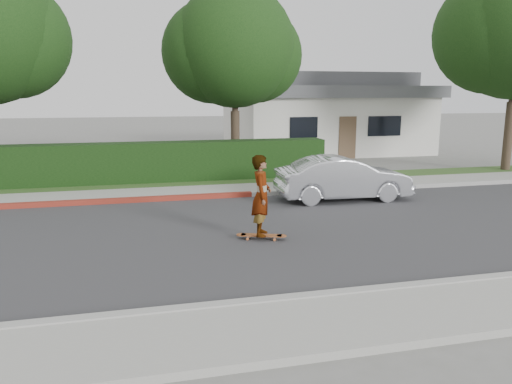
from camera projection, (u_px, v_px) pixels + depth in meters
ground at (250, 233)px, 11.74m from camera, size 120.00×120.00×0.00m
road at (250, 233)px, 11.74m from camera, size 60.00×8.00×0.01m
curb_near at (310, 298)px, 7.82m from camera, size 60.00×0.20×0.15m
sidewalk_near at (332, 325)px, 6.97m from camera, size 60.00×1.60×0.12m
curb_far at (220, 196)px, 15.63m from camera, size 60.00×0.20×0.15m
curb_red_section at (50, 204)px, 14.45m from camera, size 12.00×0.21×0.15m
sidewalk_far at (215, 191)px, 16.49m from camera, size 60.00×1.60×0.12m
planting_strip at (208, 183)px, 18.02m from camera, size 60.00×1.60×0.10m
hedge at (122, 164)px, 17.74m from camera, size 15.00×1.00×1.50m
tree_center at (233, 50)px, 19.88m from camera, size 5.66×4.84×7.44m
house at (322, 113)px, 28.45m from camera, size 10.60×8.60×4.30m
skateboard at (261, 236)px, 11.18m from camera, size 1.14×0.59×0.10m
skateboarder at (261, 196)px, 11.00m from camera, size 0.61×0.76×1.81m
car_silver at (343, 178)px, 15.24m from camera, size 4.15×1.59×1.35m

